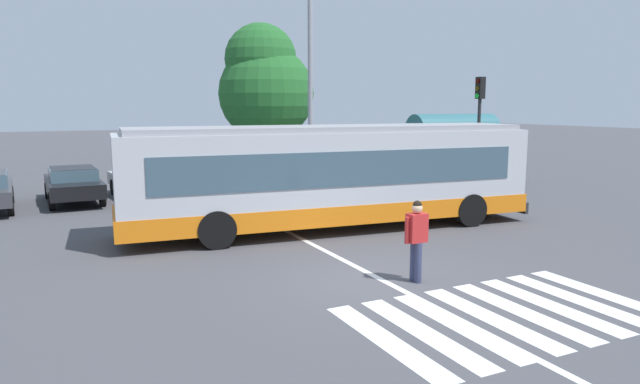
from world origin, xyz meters
TOP-DOWN VIEW (x-y plane):
  - ground_plane at (0.00, 0.00)m, footprint 160.00×160.00m
  - city_transit_bus at (1.40, 4.92)m, footprint 12.49×3.68m
  - pedestrian_crossing_street at (0.64, -0.41)m, footprint 0.58×0.31m
  - parked_car_black at (-5.26, 13.27)m, footprint 1.99×4.56m
  - parked_car_silver at (-2.70, 13.32)m, footprint 2.28×4.66m
  - parked_car_teal at (0.05, 13.23)m, footprint 2.11×4.61m
  - parked_car_white at (2.83, 12.78)m, footprint 2.14×4.62m
  - parked_car_champagne at (5.31, 12.95)m, footprint 2.06×4.59m
  - traffic_light_far_corner at (10.29, 8.70)m, footprint 0.33×0.32m
  - bus_stop_shelter at (11.40, 11.71)m, footprint 4.55×1.54m
  - twin_arm_street_lamp at (3.81, 11.51)m, footprint 4.54×0.32m
  - background_tree_right at (4.37, 18.31)m, footprint 4.96×4.96m
  - crosswalk_painted_stripes at (0.97, -2.67)m, footprint 5.45×3.24m
  - lane_center_line at (0.07, 2.00)m, footprint 0.16×24.00m

SIDE VIEW (x-z plane):
  - ground_plane at x=0.00m, z-range 0.00..0.00m
  - lane_center_line at x=0.07m, z-range 0.00..0.01m
  - crosswalk_painted_stripes at x=0.97m, z-range 0.00..0.01m
  - parked_car_black at x=-5.26m, z-range 0.09..1.44m
  - parked_car_silver at x=-2.70m, z-range 0.09..1.44m
  - parked_car_teal at x=0.05m, z-range 0.09..1.44m
  - parked_car_white at x=2.83m, z-range 0.09..1.44m
  - parked_car_champagne at x=5.31m, z-range 0.09..1.44m
  - pedestrian_crossing_street at x=0.64m, z-range 0.11..1.83m
  - city_transit_bus at x=1.40m, z-range 0.06..3.12m
  - bus_stop_shelter at x=11.40m, z-range 0.79..4.04m
  - traffic_light_far_corner at x=10.29m, z-range 0.82..5.63m
  - background_tree_right at x=4.37m, z-range 0.84..8.68m
  - twin_arm_street_lamp at x=3.81m, z-range 1.05..10.22m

